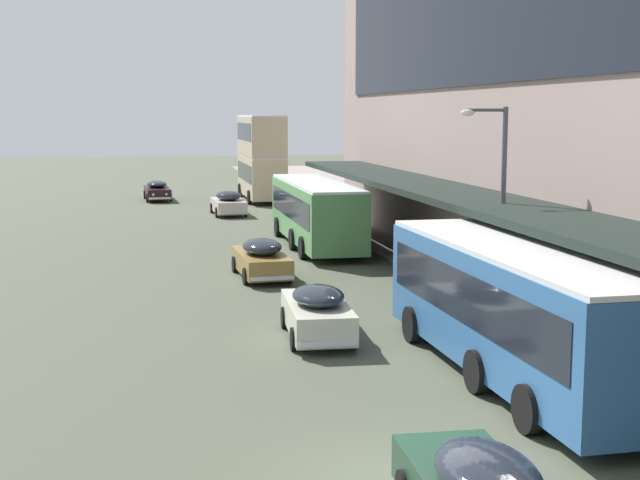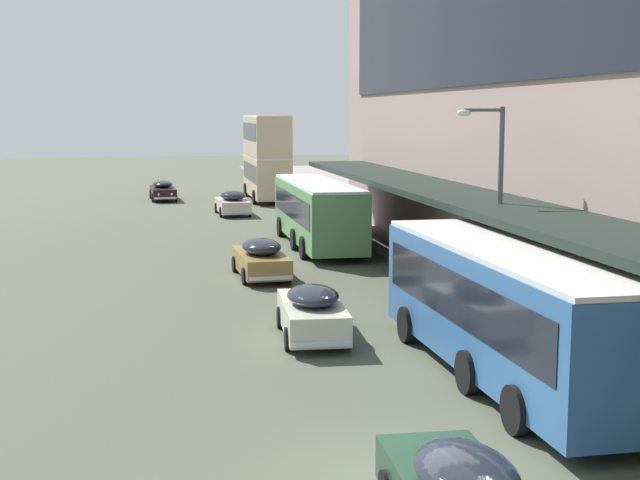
{
  "view_description": "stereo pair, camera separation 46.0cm",
  "coord_description": "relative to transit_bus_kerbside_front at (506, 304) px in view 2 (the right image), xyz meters",
  "views": [
    {
      "loc": [
        -4.34,
        -13.9,
        6.28
      ],
      "look_at": [
        2.59,
        20.72,
        1.25
      ],
      "focal_mm": 50.0,
      "sensor_mm": 36.0,
      "label": 1
    },
    {
      "loc": [
        -3.89,
        -13.98,
        6.28
      ],
      "look_at": [
        2.59,
        20.72,
        1.25
      ],
      "focal_mm": 50.0,
      "sensor_mm": 36.0,
      "label": 2
    }
  ],
  "objects": [
    {
      "name": "transit_bus_kerbside_front",
      "position": [
        0.0,
        0.0,
        0.0
      ],
      "size": [
        2.92,
        11.32,
        3.18
      ],
      "color": "#2E5E97",
      "rests_on": "ground"
    },
    {
      "name": "transit_bus_kerbside_rear",
      "position": [
        -0.0,
        45.11,
        1.49
      ],
      "size": [
        2.72,
        9.61,
        6.16
      ],
      "color": "tan",
      "rests_on": "ground"
    },
    {
      "name": "transit_bus_kerbside_far",
      "position": [
        -0.5,
        21.84,
        -0.05
      ],
      "size": [
        2.78,
        11.35,
        3.09
      ],
      "color": "#528E50",
      "rests_on": "ground"
    },
    {
      "name": "sedan_oncoming_rear",
      "position": [
        -4.11,
        14.31,
        -1.07
      ],
      "size": [
        1.97,
        4.66,
        1.54
      ],
      "color": "olive",
      "rests_on": "ground"
    },
    {
      "name": "sedan_lead_mid",
      "position": [
        -3.3,
        35.97,
        -1.07
      ],
      "size": [
        2.05,
        4.49,
        1.53
      ],
      "color": "beige",
      "rests_on": "ground"
    },
    {
      "name": "sedan_trailing_near",
      "position": [
        -3.8,
        4.7,
        -1.07
      ],
      "size": [
        1.96,
        4.45,
        1.52
      ],
      "color": "beige",
      "rests_on": "ground"
    },
    {
      "name": "sedan_lead_near",
      "position": [
        -7.46,
        46.5,
        -1.11
      ],
      "size": [
        1.99,
        4.91,
        1.43
      ],
      "color": "black",
      "rests_on": "ground"
    },
    {
      "name": "pedestrian_at_kerb",
      "position": [
        3.79,
        3.57,
        -0.65
      ],
      "size": [
        0.35,
        0.6,
        1.86
      ],
      "color": "#1A2637",
      "rests_on": "sidewalk_kerb"
    },
    {
      "name": "street_lamp",
      "position": [
        2.03,
        6.05,
        2.04
      ],
      "size": [
        1.5,
        0.28,
        6.33
      ],
      "color": "#4C4C51",
      "rests_on": "sidewalk_kerb"
    }
  ]
}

